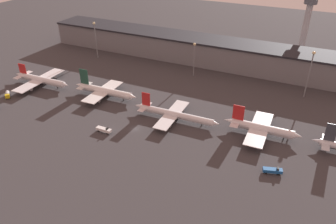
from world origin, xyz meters
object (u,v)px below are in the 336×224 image
object	(u,v)px
airplane_0	(41,80)
service_vehicle_3	(104,130)
airplane_2	(175,115)
service_vehicle_0	(273,170)
airplane_1	(105,91)
airplane_3	(261,128)
service_vehicle_1	(7,94)
control_tower	(307,20)

from	to	relation	value
airplane_0	service_vehicle_3	size ratio (longest dim) A/B	5.27
airplane_2	service_vehicle_0	world-z (taller)	airplane_2
airplane_1	service_vehicle_3	xyz separation A→B (m)	(21.05, -30.61, -2.16)
airplane_3	airplane_0	bearing A→B (deg)	179.87
service_vehicle_1	service_vehicle_3	bearing A→B (deg)	36.63
airplane_0	service_vehicle_0	world-z (taller)	airplane_0
airplane_3	service_vehicle_3	distance (m)	74.22
airplane_1	service_vehicle_1	size ratio (longest dim) A/B	6.28
airplane_1	airplane_2	xyz separation A→B (m)	(46.48, -5.45, -0.62)
service_vehicle_0	service_vehicle_3	size ratio (longest dim) A/B	1.01
airplane_0	service_vehicle_0	bearing A→B (deg)	-10.40
service_vehicle_1	airplane_0	bearing A→B (deg)	116.10
airplane_1	service_vehicle_3	size ratio (longest dim) A/B	5.23
airplane_1	control_tower	world-z (taller)	control_tower
airplane_1	service_vehicle_1	xyz separation A→B (m)	(-49.94, -24.82, -1.86)
airplane_1	service_vehicle_0	world-z (taller)	airplane_1
airplane_2	airplane_3	distance (m)	42.56
airplane_2	service_vehicle_0	bearing A→B (deg)	-22.92
airplane_1	airplane_3	size ratio (longest dim) A/B	1.13
airplane_0	control_tower	world-z (taller)	control_tower
airplane_2	service_vehicle_1	world-z (taller)	airplane_2
service_vehicle_1	service_vehicle_3	size ratio (longest dim) A/B	0.83
airplane_0	service_vehicle_1	bearing A→B (deg)	-107.04
airplane_3	service_vehicle_1	world-z (taller)	airplane_3
airplane_2	control_tower	size ratio (longest dim) A/B	1.05
airplane_3	control_tower	size ratio (longest dim) A/B	0.82
airplane_2	service_vehicle_0	xyz separation A→B (m)	(52.49, -20.23, -1.53)
control_tower	airplane_1	bearing A→B (deg)	-126.88
airplane_1	control_tower	distance (m)	155.01
airplane_0	service_vehicle_1	distance (m)	21.51
airplane_2	airplane_3	bearing A→B (deg)	5.33
airplane_0	service_vehicle_0	xyz separation A→B (m)	(143.29, -21.55, -2.00)
control_tower	airplane_2	bearing A→B (deg)	-109.58
airplane_2	service_vehicle_3	distance (m)	35.80
airplane_2	control_tower	xyz separation A→B (m)	(45.60, 128.20, 22.61)
airplane_3	control_tower	xyz separation A→B (m)	(3.38, 122.87, 22.06)
service_vehicle_0	service_vehicle_1	world-z (taller)	service_vehicle_0
service_vehicle_1	service_vehicle_3	distance (m)	71.23
airplane_3	service_vehicle_3	xyz separation A→B (m)	(-67.65, -30.48, -2.09)
airplane_1	airplane_2	size ratio (longest dim) A/B	0.89
airplane_0	control_tower	size ratio (longest dim) A/B	0.94
airplane_3	service_vehicle_3	bearing A→B (deg)	-157.60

